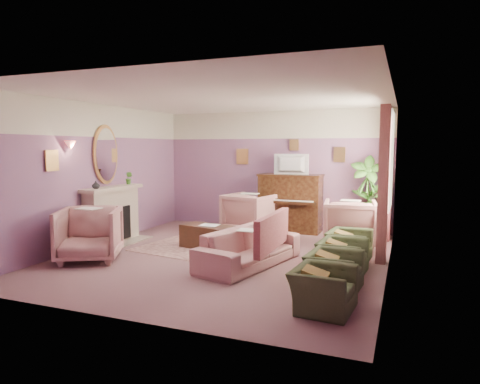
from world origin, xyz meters
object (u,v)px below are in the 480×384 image
(olive_chair_c, at_px, (342,251))
(sofa, at_px, (249,241))
(coffee_table, at_px, (207,237))
(olive_chair_b, at_px, (334,265))
(side_table, at_px, (372,222))
(floral_armchair_front, at_px, (89,231))
(olive_chair_d, at_px, (349,240))
(piano, at_px, (290,204))
(floral_armchair_left, at_px, (250,211))
(television, at_px, (290,162))
(olive_chair_a, at_px, (323,282))
(floral_armchair_right, at_px, (350,221))

(olive_chair_c, bearing_deg, sofa, -175.01)
(coffee_table, relative_size, olive_chair_c, 1.26)
(olive_chair_b, bearing_deg, side_table, 86.35)
(floral_armchair_front, height_order, olive_chair_d, floral_armchair_front)
(piano, height_order, olive_chair_b, piano)
(floral_armchair_left, bearing_deg, floral_armchair_front, -118.91)
(piano, relative_size, floral_armchair_front, 1.37)
(television, bearing_deg, floral_armchair_front, -124.47)
(floral_armchair_left, xyz_separation_m, floral_armchair_front, (-1.76, -3.19, 0.00))
(sofa, bearing_deg, television, 91.86)
(side_table, bearing_deg, olive_chair_d, -96.68)
(coffee_table, relative_size, olive_chair_a, 1.26)
(sofa, xyz_separation_m, olive_chair_a, (1.50, -1.51, -0.07))
(coffee_table, relative_size, sofa, 0.49)
(piano, distance_m, floral_armchair_front, 4.56)
(olive_chair_a, xyz_separation_m, olive_chair_b, (0.00, 0.82, 0.00))
(sofa, relative_size, olive_chair_a, 2.60)
(piano, xyz_separation_m, television, (0.00, -0.05, 0.95))
(olive_chair_c, distance_m, olive_chair_d, 0.82)
(coffee_table, height_order, floral_armchair_front, floral_armchair_front)
(piano, bearing_deg, floral_armchair_left, -143.81)
(floral_armchair_left, distance_m, olive_chair_c, 3.35)
(olive_chair_a, xyz_separation_m, side_table, (0.23, 4.42, 0.01))
(olive_chair_b, height_order, side_table, side_table)
(olive_chair_c, bearing_deg, coffee_table, 165.14)
(floral_armchair_left, distance_m, floral_armchair_right, 2.31)
(side_table, bearing_deg, olive_chair_b, -93.65)
(floral_armchair_left, xyz_separation_m, olive_chair_a, (2.39, -3.99, -0.17))
(olive_chair_b, distance_m, olive_chair_d, 1.64)
(coffee_table, height_order, olive_chair_a, olive_chair_a)
(olive_chair_b, bearing_deg, floral_armchair_left, 127.01)
(olive_chair_d, bearing_deg, floral_armchair_front, -158.09)
(floral_armchair_front, bearing_deg, television, 55.53)
(sofa, distance_m, floral_armchair_front, 2.75)
(floral_armchair_left, bearing_deg, floral_armchair_right, -11.48)
(coffee_table, bearing_deg, floral_armchair_front, -133.67)
(floral_armchair_left, xyz_separation_m, floral_armchair_right, (2.27, -0.46, 0.00))
(floral_armchair_right, xyz_separation_m, olive_chair_a, (0.12, -3.52, -0.17))
(floral_armchair_right, relative_size, side_table, 1.46)
(olive_chair_a, relative_size, olive_chair_c, 1.00)
(floral_armchair_left, bearing_deg, sofa, -70.22)
(olive_chair_c, bearing_deg, olive_chair_b, -90.00)
(coffee_table, height_order, olive_chair_c, olive_chair_c)
(television, relative_size, olive_chair_d, 1.01)
(olive_chair_a, xyz_separation_m, olive_chair_d, (0.00, 2.46, 0.00))
(piano, distance_m, side_table, 1.85)
(floral_armchair_right, distance_m, side_table, 0.97)
(floral_armchair_front, bearing_deg, piano, 55.88)
(floral_armchair_left, height_order, olive_chair_d, floral_armchair_left)
(floral_armchair_front, relative_size, olive_chair_c, 1.28)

